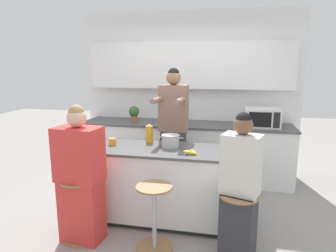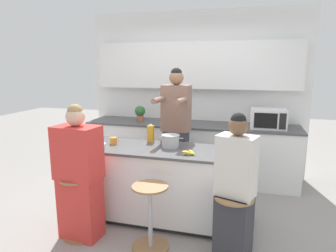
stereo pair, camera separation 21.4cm
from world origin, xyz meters
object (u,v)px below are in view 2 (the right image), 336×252
at_px(cooking_pot, 171,141).
at_px(coffee_cup_far, 225,152).
at_px(bar_stool_rightmost, 233,228).
at_px(person_cooking, 176,135).
at_px(bar_stool_center, 150,215).
at_px(banana_bunch, 189,152).
at_px(bar_stool_leftmost, 79,205).
at_px(person_wrapped_blanket, 79,177).
at_px(coffee_cup_near, 114,141).
at_px(juice_carton, 151,133).
at_px(microwave, 268,119).
at_px(person_seated_near, 235,197).
at_px(kitchen_island, 166,184).
at_px(fruit_bowl, 237,149).
at_px(potted_plant, 140,113).

bearing_deg(cooking_pot, coffee_cup_far, -15.09).
relative_size(bar_stool_rightmost, person_cooking, 0.37).
relative_size(bar_stool_center, banana_bunch, 3.95).
bearing_deg(coffee_cup_far, bar_stool_leftmost, -161.59).
bearing_deg(person_wrapped_blanket, coffee_cup_far, 24.56).
distance_m(bar_stool_leftmost, banana_bunch, 1.30).
distance_m(cooking_pot, coffee_cup_near, 0.71).
xyz_separation_m(person_cooking, juice_carton, (-0.23, -0.38, 0.09)).
relative_size(bar_stool_rightmost, microwave, 1.31).
distance_m(bar_stool_center, coffee_cup_far, 1.01).
bearing_deg(banana_bunch, person_seated_near, -39.20).
bearing_deg(microwave, kitchen_island, -130.41).
xyz_separation_m(bar_stool_center, fruit_bowl, (0.79, 0.67, 0.56)).
bearing_deg(bar_stool_rightmost, coffee_cup_far, 104.84).
bearing_deg(coffee_cup_far, person_seated_near, -73.76).
height_order(kitchen_island, person_wrapped_blanket, person_wrapped_blanket).
bearing_deg(kitchen_island, coffee_cup_far, -8.81).
xyz_separation_m(bar_stool_leftmost, juice_carton, (0.53, 0.86, 0.63)).
relative_size(cooking_pot, microwave, 0.59).
bearing_deg(potted_plant, coffee_cup_far, -45.12).
distance_m(coffee_cup_near, microwave, 2.30).
bearing_deg(kitchen_island, juice_carton, 136.85).
distance_m(juice_carton, potted_plant, 1.31).
xyz_separation_m(bar_stool_rightmost, person_seated_near, (0.01, 0.03, 0.30)).
bearing_deg(bar_stool_leftmost, fruit_bowl, 22.71).
bearing_deg(bar_stool_leftmost, coffee_cup_near, 77.87).
distance_m(juice_carton, microwave, 1.84).
bearing_deg(coffee_cup_near, bar_stool_leftmost, -102.13).
height_order(kitchen_island, bar_stool_rightmost, kitchen_island).
distance_m(coffee_cup_far, potted_plant, 2.17).
relative_size(fruit_bowl, coffee_cup_far, 1.81).
distance_m(person_cooking, person_wrapped_blanket, 1.46).
height_order(banana_bunch, juice_carton, juice_carton).
height_order(bar_stool_leftmost, potted_plant, potted_plant).
bearing_deg(potted_plant, microwave, -1.34).
bearing_deg(banana_bunch, kitchen_island, 149.04).
xyz_separation_m(kitchen_island, person_seated_near, (0.81, -0.60, 0.21)).
distance_m(cooking_pot, potted_plant, 1.63).
xyz_separation_m(bar_stool_center, microwave, (1.18, 1.98, 0.70)).
height_order(person_seated_near, juice_carton, person_seated_near).
bearing_deg(fruit_bowl, person_seated_near, -88.09).
xyz_separation_m(bar_stool_center, person_cooking, (-0.04, 1.24, 0.55)).
height_order(bar_stool_rightmost, coffee_cup_near, coffee_cup_near).
relative_size(person_seated_near, coffee_cup_near, 12.13).
relative_size(bar_stool_center, fruit_bowl, 3.09).
bearing_deg(kitchen_island, cooking_pot, 65.43).
bearing_deg(fruit_bowl, cooking_pot, -179.58).
xyz_separation_m(kitchen_island, bar_stool_leftmost, (-0.81, -0.60, -0.09)).
distance_m(kitchen_island, bar_stool_center, 0.61).
bearing_deg(fruit_bowl, bar_stool_rightmost, -88.62).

